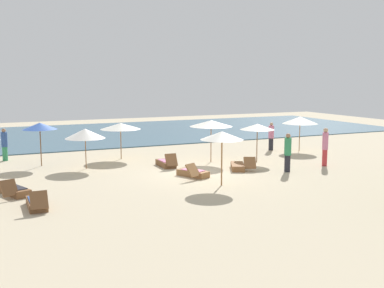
# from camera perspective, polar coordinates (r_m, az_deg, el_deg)

# --- Properties ---
(ground_plane) EXTENTS (60.00, 60.00, 0.00)m
(ground_plane) POSITION_cam_1_polar(r_m,az_deg,el_deg) (21.91, 0.60, -3.61)
(ground_plane) COLOR #BCAD8E
(ocean_water) EXTENTS (48.00, 16.00, 0.06)m
(ocean_water) POSITION_cam_1_polar(r_m,az_deg,el_deg) (37.80, -10.41, 1.28)
(ocean_water) COLOR #3D6075
(ocean_water) RESTS_ON ground_plane
(umbrella_0) EXTENTS (1.95, 1.95, 1.99)m
(umbrella_0) POSITION_cam_1_polar(r_m,az_deg,el_deg) (23.33, -12.92, 1.25)
(umbrella_0) COLOR brown
(umbrella_0) RESTS_ON ground_plane
(umbrella_2) EXTENTS (1.70, 1.70, 2.21)m
(umbrella_2) POSITION_cam_1_polar(r_m,az_deg,el_deg) (24.65, -18.09, 2.08)
(umbrella_2) COLOR brown
(umbrella_2) RESTS_ON ground_plane
(umbrella_3) EXTENTS (1.78, 1.78, 2.27)m
(umbrella_3) POSITION_cam_1_polar(r_m,az_deg,el_deg) (19.20, 3.67, 1.02)
(umbrella_3) COLOR olive
(umbrella_3) RESTS_ON ground_plane
(umbrella_4) EXTENTS (1.81, 1.81, 2.03)m
(umbrella_4) POSITION_cam_1_polar(r_m,az_deg,el_deg) (24.81, 7.98, 2.09)
(umbrella_4) COLOR brown
(umbrella_4) RESTS_ON ground_plane
(umbrella_5) EXTENTS (2.12, 2.12, 2.11)m
(umbrella_5) POSITION_cam_1_polar(r_m,az_deg,el_deg) (29.03, 13.06, 2.86)
(umbrella_5) COLOR olive
(umbrella_5) RESTS_ON ground_plane
(umbrella_6) EXTENTS (2.25, 2.25, 2.23)m
(umbrella_6) POSITION_cam_1_polar(r_m,az_deg,el_deg) (24.57, 2.35, 2.53)
(umbrella_6) COLOR brown
(umbrella_6) RESTS_ON ground_plane
(umbrella_7) EXTENTS (2.20, 2.20, 1.98)m
(umbrella_7) POSITION_cam_1_polar(r_m,az_deg,el_deg) (25.86, -8.72, 2.16)
(umbrella_7) COLOR olive
(umbrella_7) RESTS_ON ground_plane
(lounger_0) EXTENTS (0.61, 1.66, 0.72)m
(lounger_0) POSITION_cam_1_polar(r_m,az_deg,el_deg) (17.04, -18.41, -6.86)
(lounger_0) COLOR brown
(lounger_0) RESTS_ON ground_plane
(lounger_1) EXTENTS (1.24, 1.76, 0.71)m
(lounger_1) POSITION_cam_1_polar(r_m,az_deg,el_deg) (21.16, 0.11, -3.55)
(lounger_1) COLOR olive
(lounger_1) RESTS_ON ground_plane
(lounger_3) EXTENTS (0.64, 1.64, 0.75)m
(lounger_3) POSITION_cam_1_polar(r_m,az_deg,el_deg) (23.56, -3.15, -2.35)
(lounger_3) COLOR brown
(lounger_3) RESTS_ON ground_plane
(lounger_4) EXTENTS (1.27, 1.79, 0.67)m
(lounger_4) POSITION_cam_1_polar(r_m,az_deg,el_deg) (22.89, 5.73, -2.71)
(lounger_4) COLOR brown
(lounger_4) RESTS_ON ground_plane
(lounger_5) EXTENTS (1.14, 1.74, 0.74)m
(lounger_5) POSITION_cam_1_polar(r_m,az_deg,el_deg) (19.10, -20.83, -5.37)
(lounger_5) COLOR brown
(lounger_5) RESTS_ON ground_plane
(person_0) EXTENTS (0.41, 0.41, 1.73)m
(person_0) POSITION_cam_1_polar(r_m,az_deg,el_deg) (29.12, 9.63, 0.95)
(person_0) COLOR #26262D
(person_0) RESTS_ON ground_plane
(person_1) EXTENTS (0.38, 0.38, 1.85)m
(person_1) POSITION_cam_1_polar(r_m,az_deg,el_deg) (22.59, 11.60, -0.99)
(person_1) COLOR #26262D
(person_1) RESTS_ON ground_plane
(person_3) EXTENTS (0.41, 0.41, 1.94)m
(person_3) POSITION_cam_1_polar(r_m,az_deg,el_deg) (24.52, 15.94, -0.26)
(person_3) COLOR #BF3338
(person_3) RESTS_ON ground_plane
(person_4) EXTENTS (0.35, 0.35, 1.76)m
(person_4) POSITION_cam_1_polar(r_m,az_deg,el_deg) (27.03, -21.91, -0.04)
(person_4) COLOR #338C59
(person_4) RESTS_ON ground_plane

